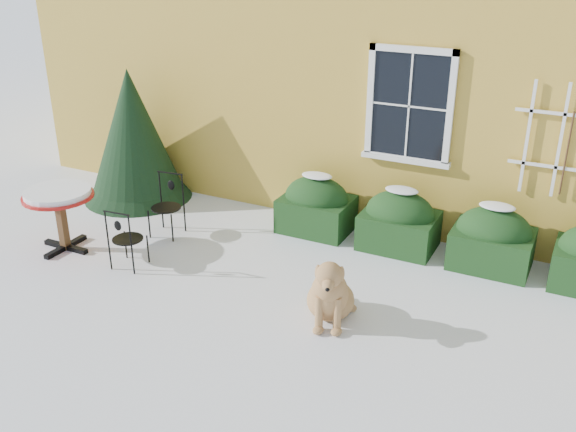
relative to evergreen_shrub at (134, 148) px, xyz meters
The scene contains 7 objects.
ground 4.41m from the evergreen_shrub, 33.82° to the right, with size 80.00×80.00×0.00m, color white.
hedge_row 5.26m from the evergreen_shrub, ahead, with size 4.95×0.80×0.91m.
evergreen_shrub is the anchor object (origin of this frame).
bistro_table 2.10m from the evergreen_shrub, 80.78° to the right, with size 0.98×0.98×0.91m.
patio_chair_near 2.62m from the evergreen_shrub, 54.27° to the right, with size 0.42×0.42×0.87m.
patio_chair_far 1.71m from the evergreen_shrub, 35.49° to the right, with size 0.46×0.45×0.93m.
dog 4.98m from the evergreen_shrub, 25.09° to the right, with size 0.73×1.00×0.90m.
Camera 1 is at (3.33, -5.61, 4.16)m, focal length 40.00 mm.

